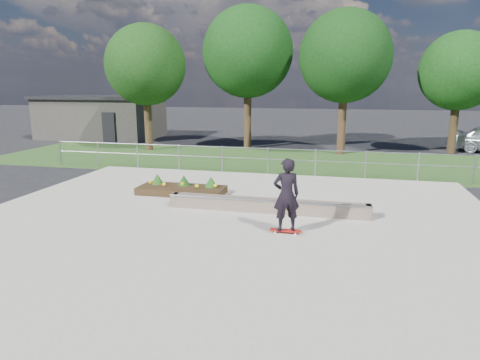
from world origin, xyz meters
name	(u,v)px	position (x,y,z in m)	size (l,w,h in m)	color
ground	(219,233)	(0.00, 0.00, 0.00)	(120.00, 120.00, 0.00)	black
grass_verge	(279,161)	(0.00, 11.00, 0.01)	(30.00, 8.00, 0.02)	#294A1D
concrete_slab	(219,232)	(0.00, 0.00, 0.03)	(15.00, 15.00, 0.06)	#ABA597
fence	(268,157)	(0.00, 7.50, 0.77)	(20.06, 0.06, 1.20)	gray
building	(102,117)	(-14.00, 18.00, 1.51)	(8.40, 5.40, 3.00)	#322F2C
tree_far_left	(146,65)	(-8.00, 13.00, 4.85)	(4.55, 4.55, 7.15)	#352415
tree_mid_left	(248,52)	(-2.50, 15.00, 5.61)	(5.25, 5.25, 8.25)	#332214
tree_mid_right	(345,57)	(3.00, 14.00, 5.23)	(4.90, 4.90, 7.70)	#372216
tree_far_right	(459,71)	(9.00, 15.50, 4.48)	(4.20, 4.20, 6.60)	black
grind_ledge	(267,205)	(0.93, 1.94, 0.26)	(6.00, 0.44, 0.43)	#68584C
planter_bed	(182,188)	(-2.34, 3.47, 0.24)	(3.00, 1.20, 0.61)	black
skateboarder	(286,195)	(1.70, 0.22, 1.07)	(0.80, 0.66, 1.95)	silver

